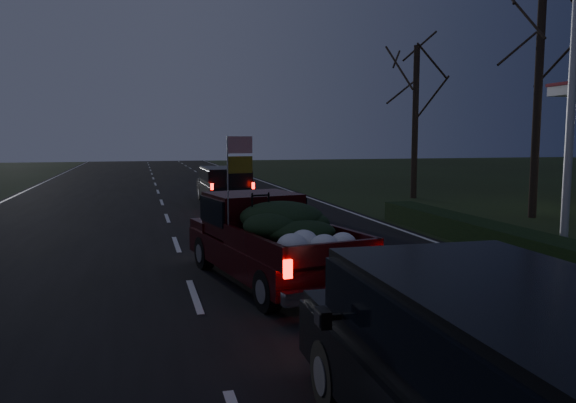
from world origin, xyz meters
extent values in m
plane|color=black|center=(0.00, 0.00, 0.00)|extent=(120.00, 120.00, 0.00)
cube|color=black|center=(0.00, 0.00, 0.01)|extent=(14.00, 120.00, 0.02)
cube|color=black|center=(7.80, 3.00, 0.30)|extent=(1.00, 10.00, 0.60)
cylinder|color=silver|center=(9.50, 2.00, 4.50)|extent=(0.20, 0.20, 9.00)
cylinder|color=black|center=(12.50, 7.00, 4.25)|extent=(0.28, 0.28, 8.50)
cylinder|color=black|center=(11.50, 14.00, 3.50)|extent=(0.28, 0.28, 7.00)
cube|color=#33070A|center=(1.52, 0.69, 0.56)|extent=(2.72, 4.91, 0.51)
cube|color=#33070A|center=(1.36, 1.51, 1.25)|extent=(1.97, 1.79, 0.84)
cube|color=black|center=(1.36, 1.51, 1.35)|extent=(2.05, 1.72, 0.51)
cube|color=#33070A|center=(1.75, -0.50, 0.84)|extent=(2.19, 2.88, 0.06)
ellipsoid|color=black|center=(1.71, -0.03, 1.25)|extent=(1.78, 1.93, 0.56)
cylinder|color=gray|center=(0.70, 0.53, 1.90)|extent=(0.03, 0.03, 1.86)
cube|color=red|center=(0.95, 0.58, 2.67)|extent=(0.48, 0.11, 0.32)
cube|color=gold|center=(0.95, 0.58, 2.30)|extent=(0.48, 0.11, 0.32)
cube|color=black|center=(2.61, 14.21, 0.57)|extent=(1.90, 4.41, 0.55)
cube|color=black|center=(2.61, 13.98, 1.19)|extent=(1.77, 3.22, 0.73)
cube|color=black|center=(2.61, 13.98, 1.26)|extent=(1.86, 3.13, 0.44)
cube|color=black|center=(1.85, -6.35, 1.31)|extent=(1.95, 3.55, 0.80)
cube|color=black|center=(1.85, -6.35, 1.39)|extent=(2.05, 3.45, 0.48)
cube|color=black|center=(0.69, -5.12, 1.19)|extent=(0.10, 0.22, 0.16)
camera|label=1|loc=(-0.87, -9.79, 2.80)|focal=35.00mm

